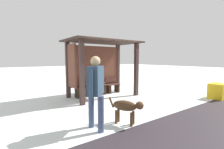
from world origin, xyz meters
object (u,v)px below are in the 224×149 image
object	(u,v)px
bench_center_inside	(99,88)
person_walking	(96,87)
bench_right_inside	(113,87)
dog	(127,107)
bench_left_inside	(83,90)
bus_shelter	(98,58)
grit_bin	(217,91)

from	to	relation	value
bench_center_inside	person_walking	xyz separation A→B (m)	(-1.96, -3.13, 0.71)
bench_center_inside	bench_right_inside	world-z (taller)	bench_center_inside
bench_right_inside	dog	size ratio (longest dim) A/B	0.82
bench_right_inside	person_walking	distance (m)	4.24
bench_left_inside	bench_center_inside	xyz separation A→B (m)	(0.80, -0.00, 0.01)
bus_shelter	grit_bin	size ratio (longest dim) A/B	4.53
bench_left_inside	person_walking	size ratio (longest dim) A/B	0.42
bus_shelter	grit_bin	distance (m)	5.26
bench_right_inside	person_walking	bearing A→B (deg)	-131.40
dog	bench_left_inside	bearing A→B (deg)	83.64
person_walking	dog	world-z (taller)	person_walking
grit_bin	bench_center_inside	bearing A→B (deg)	136.45
dog	grit_bin	size ratio (longest dim) A/B	1.22
bench_center_inside	bench_right_inside	distance (m)	0.80
grit_bin	person_walking	bearing A→B (deg)	176.22
bench_center_inside	dog	xyz separation A→B (m)	(-1.17, -3.32, 0.14)
bench_left_inside	bench_right_inside	world-z (taller)	bench_left_inside
bench_right_inside	dog	bearing A→B (deg)	-120.79
bench_left_inside	bench_center_inside	world-z (taller)	bench_center_inside
bench_right_inside	grit_bin	world-z (taller)	bench_right_inside
grit_bin	bench_left_inside	bearing A→B (deg)	142.02
person_walking	grit_bin	bearing A→B (deg)	-3.78
bench_right_inside	person_walking	world-z (taller)	person_walking
bus_shelter	bench_left_inside	world-z (taller)	bus_shelter
person_walking	bench_right_inside	bearing A→B (deg)	48.60
bench_left_inside	grit_bin	world-z (taller)	bench_left_inside
bench_right_inside	grit_bin	xyz separation A→B (m)	(2.88, -3.50, 0.02)
bench_center_inside	grit_bin	bearing A→B (deg)	-43.55
bench_left_inside	grit_bin	distance (m)	5.69
grit_bin	dog	bearing A→B (deg)	177.80
bench_center_inside	bench_right_inside	xyz separation A→B (m)	(0.80, 0.00, -0.02)
bus_shelter	bench_right_inside	xyz separation A→B (m)	(0.93, 0.15, -1.38)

